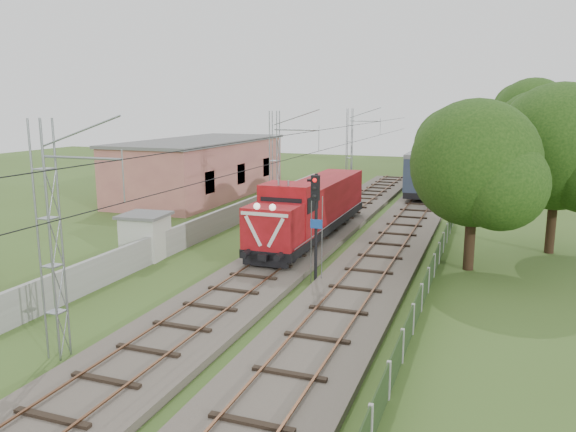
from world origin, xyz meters
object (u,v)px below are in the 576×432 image
at_px(locomotive, 312,207).
at_px(relay_hut, 145,236).
at_px(coach_rake, 459,141).
at_px(signal_post, 316,210).

relative_size(locomotive, relay_hut, 6.03).
relative_size(coach_rake, relay_hut, 35.88).
bearing_deg(relay_hut, locomotive, 44.02).
height_order(locomotive, relay_hut, locomotive).
relative_size(signal_post, relay_hut, 2.01).
xyz_separation_m(locomotive, signal_post, (2.84, -8.42, 1.52)).
height_order(locomotive, signal_post, signal_post).
bearing_deg(relay_hut, coach_rake, 79.71).
bearing_deg(relay_hut, signal_post, -7.08).
height_order(signal_post, relay_hut, signal_post).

